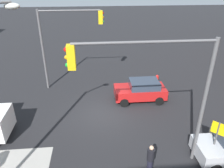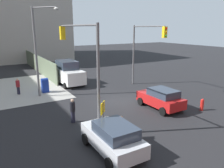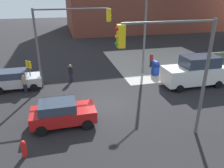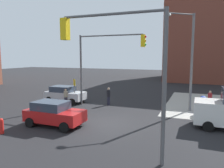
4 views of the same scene
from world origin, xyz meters
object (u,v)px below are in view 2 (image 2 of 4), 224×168
Objects in this scene: pedestrian_crossing at (18,86)px; pedestrian_waiting at (121,128)px; street_lamp_corner at (39,46)px; pedestrian_walking_north at (73,110)px; fire_hydrant at (202,104)px; traffic_signal_nw_corner at (81,53)px; mailbox_blue at (45,85)px; traffic_signal_se_corner at (145,44)px; van_white_delivery at (68,73)px; coupe_red at (161,98)px; hatchback_silver at (113,137)px.

pedestrian_crossing is 1.02× the size of pedestrian_waiting.
street_lamp_corner is 7.92m from pedestrian_walking_north.
pedestrian_waiting is 4.05m from pedestrian_walking_north.
fire_hydrant is at bearing -159.06° from pedestrian_crossing.
traffic_signal_nw_corner is 10.09m from fire_hydrant.
traffic_signal_nw_corner is 9.17m from mailbox_blue.
pedestrian_crossing is (11.80, 11.60, 0.32)m from fire_hydrant.
fire_hydrant is 8.05m from pedestrian_waiting.
traffic_signal_se_corner is 9.18m from van_white_delivery.
pedestrian_walking_north is at bearing 56.02° from pedestrian_waiting.
street_lamp_corner is at bearing 42.74° from coupe_red.
mailbox_blue is 0.91× the size of pedestrian_crossing.
traffic_signal_se_corner is 11.37m from pedestrian_walking_north.
traffic_signal_nw_corner is 6.91× the size of fire_hydrant.
van_white_delivery is at bearing 47.38° from traffic_signal_se_corner.
pedestrian_waiting is (0.75, -0.97, -0.05)m from hatchback_silver.
fire_hydrant is (-2.92, -8.70, -4.19)m from traffic_signal_nw_corner.
mailbox_blue is 3.92m from van_white_delivery.
pedestrian_walking_north is (3.00, 9.40, 0.37)m from fire_hydrant.
pedestrian_walking_north reaches higher than pedestrian_crossing.
traffic_signal_se_corner is 13.18m from pedestrian_crossing.
traffic_signal_se_corner reaches higher than van_white_delivery.
traffic_signal_se_corner reaches higher than pedestrian_crossing.
fire_hydrant is 16.55m from pedestrian_crossing.
hatchback_silver is (-4.46, 0.27, -3.83)m from traffic_signal_nw_corner.
coupe_red is at bearing -27.62° from pedestrian_waiting.
traffic_signal_se_corner is 7.30m from coupe_red.
coupe_red is 11.97m from van_white_delivery.
traffic_signal_nw_corner reaches higher than pedestrian_walking_north.
traffic_signal_nw_corner is 11.35m from van_white_delivery.
street_lamp_corner is 5.11× the size of pedestrian_crossing.
coupe_red is at bearing -98.49° from traffic_signal_nw_corner.
coupe_red is 2.52× the size of pedestrian_waiting.
traffic_signal_se_corner is 13.56m from hatchback_silver.
traffic_signal_se_corner reaches higher than coupe_red.
hatchback_silver is 4.57m from pedestrian_walking_north.
fire_hydrant is at bearing -140.60° from mailbox_blue.
coupe_red reaches higher than mailbox_blue.
fire_hydrant is 0.57× the size of pedestrian_walking_north.
traffic_signal_se_corner is 4.15× the size of pedestrian_crossing.
van_white_delivery reaches higher than coupe_red.
pedestrian_walking_north is at bearing 115.40° from traffic_signal_se_corner.
mailbox_blue is (8.28, 0.50, -3.91)m from traffic_signal_nw_corner.
van_white_delivery reaches higher than pedestrian_waiting.
traffic_signal_nw_corner is 1.67× the size of hatchback_silver.
traffic_signal_nw_corner is at bearing -171.32° from street_lamp_corner.
pedestrian_walking_north is (0.08, 0.70, -3.82)m from traffic_signal_nw_corner.
street_lamp_corner is 5.59× the size of mailbox_blue.
coupe_red is (-9.22, -6.76, 0.08)m from mailbox_blue.
fire_hydrant is (-11.20, -9.20, -0.28)m from mailbox_blue.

